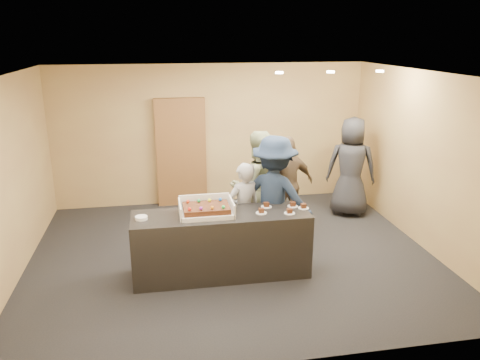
% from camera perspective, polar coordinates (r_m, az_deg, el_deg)
% --- Properties ---
extents(room, '(6.04, 6.00, 2.70)m').
position_cam_1_polar(room, '(6.72, -0.99, 1.24)').
color(room, black).
rests_on(room, ground).
extents(serving_counter, '(2.41, 0.72, 0.90)m').
position_cam_1_polar(serving_counter, '(6.50, -2.28, -7.84)').
color(serving_counter, black).
rests_on(serving_counter, floor).
extents(storage_cabinet, '(0.95, 0.15, 2.08)m').
position_cam_1_polar(storage_cabinet, '(9.05, -7.19, 3.34)').
color(storage_cabinet, brown).
rests_on(storage_cabinet, floor).
extents(cake_box, '(0.71, 0.49, 0.21)m').
position_cam_1_polar(cake_box, '(6.31, -4.16, -3.77)').
color(cake_box, white).
rests_on(cake_box, serving_counter).
extents(sheet_cake, '(0.61, 0.42, 0.12)m').
position_cam_1_polar(sheet_cake, '(6.26, -4.14, -3.42)').
color(sheet_cake, '#3B1D0D').
rests_on(sheet_cake, cake_box).
extents(plate_stack, '(0.16, 0.16, 0.04)m').
position_cam_1_polar(plate_stack, '(6.26, -11.95, -4.53)').
color(plate_stack, white).
rests_on(plate_stack, serving_counter).
extents(slice_a, '(0.15, 0.15, 0.07)m').
position_cam_1_polar(slice_a, '(6.34, 2.61, -3.86)').
color(slice_a, white).
rests_on(slice_a, serving_counter).
extents(slice_b, '(0.15, 0.15, 0.07)m').
position_cam_1_polar(slice_b, '(6.56, 3.24, -3.11)').
color(slice_b, white).
rests_on(slice_b, serving_counter).
extents(slice_c, '(0.15, 0.15, 0.07)m').
position_cam_1_polar(slice_c, '(6.36, 6.06, -3.87)').
color(slice_c, white).
rests_on(slice_c, serving_counter).
extents(slice_d, '(0.15, 0.15, 0.07)m').
position_cam_1_polar(slice_d, '(6.61, 6.45, -3.03)').
color(slice_d, white).
rests_on(slice_d, serving_counter).
extents(slice_e, '(0.15, 0.15, 0.07)m').
position_cam_1_polar(slice_e, '(6.56, 7.75, -3.25)').
color(slice_e, white).
rests_on(slice_e, serving_counter).
extents(person_server_grey, '(0.63, 0.52, 1.47)m').
position_cam_1_polar(person_server_grey, '(6.85, 0.47, -3.84)').
color(person_server_grey, '#9A9B9F').
rests_on(person_server_grey, floor).
extents(person_sage_man, '(0.98, 0.83, 1.80)m').
position_cam_1_polar(person_sage_man, '(7.43, 2.05, -0.80)').
color(person_sage_man, gray).
rests_on(person_sage_man, floor).
extents(person_navy_man, '(1.37, 1.22, 1.84)m').
position_cam_1_polar(person_navy_man, '(6.88, 4.20, -2.16)').
color(person_navy_man, '#1A273F').
rests_on(person_navy_man, floor).
extents(person_brown_extra, '(1.03, 0.64, 1.64)m').
position_cam_1_polar(person_brown_extra, '(7.84, 5.83, -0.54)').
color(person_brown_extra, brown).
rests_on(person_brown_extra, floor).
extents(person_dark_suit, '(1.05, 0.88, 1.82)m').
position_cam_1_polar(person_dark_suit, '(8.73, 13.38, 1.58)').
color(person_dark_suit, '#26262B').
rests_on(person_dark_suit, floor).
extents(ceiling_spotlights, '(1.72, 0.12, 0.03)m').
position_cam_1_polar(ceiling_spotlights, '(7.38, 10.98, 12.82)').
color(ceiling_spotlights, '#FFEAC6').
rests_on(ceiling_spotlights, ceiling).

